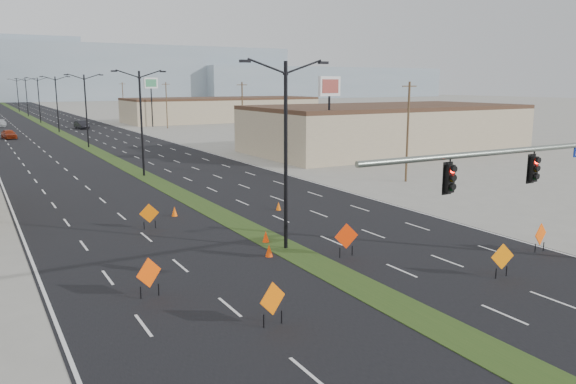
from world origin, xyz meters
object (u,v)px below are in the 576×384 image
construction_sign_2 (149,214)px  cone_1 (269,251)px  construction_sign_4 (502,258)px  cone_2 (278,206)px  streetlight_0 (286,150)px  pole_sign_east_far (151,87)px  cone_0 (266,237)px  streetlight_4 (39,99)px  streetlight_5 (27,96)px  car_far (1,123)px  construction_sign_1 (273,300)px  streetlight_1 (141,120)px  car_mid (82,125)px  construction_sign_3 (346,237)px  streetlight_2 (86,108)px  streetlight_3 (57,102)px  construction_sign_5 (541,235)px  construction_sign_0 (149,274)px  car_left (9,134)px  cone_3 (174,211)px  signal_mast (559,175)px  streetlight_6 (18,94)px  pole_sign_east_near (329,93)px

construction_sign_2 → cone_1: bearing=-59.2°
construction_sign_4 → cone_2: construction_sign_4 is taller
streetlight_0 → pole_sign_east_far: (18.75, 88.86, 2.69)m
cone_0 → construction_sign_2: bearing=127.7°
streetlight_4 → streetlight_5: (0.00, 28.00, 0.00)m
streetlight_5 → car_far: (-8.48, -36.19, -4.69)m
streetlight_0 → streetlight_4: 112.00m
streetlight_4 → construction_sign_1: streetlight_4 is taller
streetlight_1 → streetlight_5: 112.00m
car_mid → construction_sign_3: bearing=-98.9°
streetlight_5 → construction_sign_4: bearing=-87.5°
cone_0 → cone_2: size_ratio=1.09×
streetlight_1 → streetlight_2: bearing=90.0°
streetlight_4 → cone_2: streetlight_4 is taller
streetlight_0 → streetlight_1: 28.00m
streetlight_3 → car_mid: streetlight_3 is taller
construction_sign_3 → construction_sign_4: bearing=-46.0°
streetlight_0 → construction_sign_5: streetlight_0 is taller
streetlight_2 → cone_0: 54.67m
streetlight_4 → car_mid: size_ratio=2.06×
streetlight_4 → construction_sign_0: bearing=-94.2°
car_left → car_far: bearing=81.9°
streetlight_2 → construction_sign_0: bearing=-98.1°
car_left → construction_sign_5: bearing=-83.7°
cone_2 → cone_3: 7.25m
streetlight_0 → streetlight_4: bearing=90.0°
streetlight_3 → cone_1: streetlight_3 is taller
construction_sign_1 → construction_sign_5: 16.84m
streetlight_4 → car_left: 38.23m
streetlight_5 → streetlight_0: bearing=-90.0°
streetlight_4 → streetlight_3: bearing=-90.0°
signal_mast → construction_sign_4: size_ratio=9.95×
streetlight_6 → cone_2: size_ratio=16.11×
car_mid → construction_sign_1: construction_sign_1 is taller
construction_sign_1 → construction_sign_2: bearing=72.5°
streetlight_4 → pole_sign_east_near: (19.64, -86.81, 2.40)m
construction_sign_5 → cone_1: bearing=142.8°
streetlight_4 → pole_sign_east_near: streetlight_4 is taller
car_far → construction_sign_3: bearing=-79.0°
car_mid → cone_2: (-0.86, -81.68, -0.49)m
streetlight_5 → construction_sign_0: 143.64m
car_left → pole_sign_east_far: pole_sign_east_far is taller
construction_sign_3 → cone_1: (-3.48, 1.99, -0.72)m
construction_sign_3 → cone_0: bearing=127.2°
cone_1 → pole_sign_east_near: 34.35m
car_mid → pole_sign_east_near: bearing=-84.3°
construction_sign_4 → pole_sign_east_near: bearing=80.9°
streetlight_6 → car_left: size_ratio=2.23×
cone_2 → construction_sign_4: bearing=-82.6°
cone_1 → signal_mast: bearing=-42.4°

